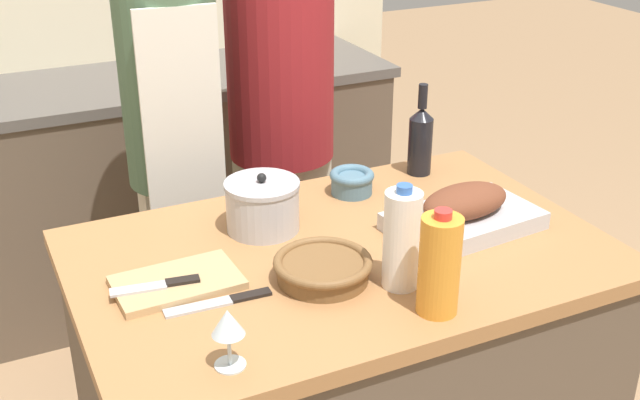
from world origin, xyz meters
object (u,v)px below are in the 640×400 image
at_px(person_cook_aproned, 175,141).
at_px(stock_pot, 263,206).
at_px(juice_jug, 439,265).
at_px(knife_paring, 158,285).
at_px(mixing_bowl, 352,181).
at_px(knife_chef, 222,302).
at_px(roasting_pan, 464,213).
at_px(wine_glass_left, 228,325).
at_px(person_cook_guest, 281,122).
at_px(wicker_basket, 323,268).
at_px(cutting_board, 177,283).
at_px(milk_jug, 402,239).
at_px(condiment_bottle_short, 195,54).
at_px(wine_bottle_green, 420,139).

bearing_deg(person_cook_aproned, stock_pot, -81.08).
xyz_separation_m(juice_jug, knife_paring, (-0.51, 0.32, -0.09)).
relative_size(mixing_bowl, knife_chef, 0.52).
xyz_separation_m(roasting_pan, person_cook_aproned, (-0.51, 0.82, -0.00)).
height_order(wine_glass_left, knife_paring, wine_glass_left).
bearing_deg(stock_pot, knife_paring, -149.79).
bearing_deg(wine_glass_left, stock_pot, 61.82).
bearing_deg(person_cook_guest, wicker_basket, -122.89).
xyz_separation_m(cutting_board, knife_paring, (-0.04, -0.01, 0.01)).
xyz_separation_m(roasting_pan, milk_jug, (-0.28, -0.17, 0.07)).
bearing_deg(person_cook_guest, knife_chef, -134.86).
height_order(juice_jug, knife_paring, juice_jug).
distance_m(stock_pot, mixing_bowl, 0.32).
distance_m(wine_glass_left, person_cook_aproned, 1.12).
height_order(roasting_pan, wine_glass_left, wine_glass_left).
distance_m(wicker_basket, knife_chef, 0.24).
relative_size(wine_glass_left, condiment_bottle_short, 0.60).
bearing_deg(mixing_bowl, person_cook_guest, 86.88).
height_order(mixing_bowl, milk_jug, milk_jug).
bearing_deg(roasting_pan, wine_glass_left, -158.77).
bearing_deg(wicker_basket, mixing_bowl, 54.54).
bearing_deg(wicker_basket, person_cook_aproned, 95.29).
relative_size(wicker_basket, wine_glass_left, 1.80).
height_order(juice_jug, wine_bottle_green, wine_bottle_green).
bearing_deg(wicker_basket, wine_glass_left, -144.59).
distance_m(stock_pot, wine_bottle_green, 0.57).
height_order(cutting_board, person_cook_guest, person_cook_guest).
bearing_deg(roasting_pan, wicker_basket, -170.62).
bearing_deg(person_cook_aproned, knife_chef, -96.23).
xyz_separation_m(cutting_board, wine_glass_left, (0.01, -0.33, 0.08)).
xyz_separation_m(person_cook_aproned, person_cook_guest, (0.39, 0.07, -0.02)).
bearing_deg(knife_paring, cutting_board, 13.39).
relative_size(stock_pot, knife_chef, 0.80).
bearing_deg(knife_paring, roasting_pan, -2.37).
height_order(stock_pot, knife_chef, stock_pot).
distance_m(wine_glass_left, condiment_bottle_short, 1.81).
distance_m(wicker_basket, person_cook_guest, 1.01).
height_order(person_cook_aproned, person_cook_guest, person_cook_aproned).
relative_size(juice_jug, wine_bottle_green, 0.87).
bearing_deg(milk_jug, knife_paring, 158.23).
relative_size(milk_jug, wine_bottle_green, 0.90).
relative_size(roasting_pan, wine_bottle_green, 1.46).
relative_size(knife_chef, person_cook_guest, 0.14).
relative_size(wicker_basket, person_cook_aproned, 0.13).
relative_size(wicker_basket, milk_jug, 0.92).
relative_size(wine_bottle_green, person_cook_guest, 0.16).
relative_size(stock_pot, mixing_bowl, 1.53).
bearing_deg(knife_chef, cutting_board, 121.68).
bearing_deg(knife_chef, wine_bottle_green, 29.22).
xyz_separation_m(knife_paring, person_cook_aproned, (0.27, 0.78, 0.02)).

